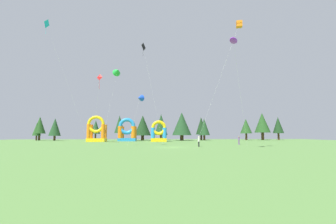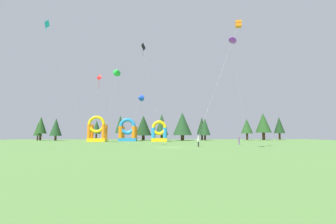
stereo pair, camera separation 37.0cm
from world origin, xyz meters
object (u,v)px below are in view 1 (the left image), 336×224
object	(u,v)px
kite_cyan_diamond	(46,25)
kite_blue_delta	(140,98)
inflatable_orange_dome	(159,134)
kite_red_diamond	(99,78)
kite_black_diamond	(143,48)
inflatable_blue_arch	(127,132)
kite_orange_box	(239,25)
inflatable_red_slide	(97,132)
kite_green_delta	(117,71)
person_midfield	(199,140)
kite_purple_parafoil	(234,41)
person_far_side	(239,140)

from	to	relation	value
kite_cyan_diamond	kite_blue_delta	size ratio (longest dim) A/B	2.64
kite_blue_delta	inflatable_orange_dome	bearing A→B (deg)	80.65
kite_blue_delta	kite_red_diamond	xyz separation A→B (m)	(-6.68, -3.56, 2.78)
kite_black_diamond	inflatable_blue_arch	world-z (taller)	kite_black_diamond
kite_orange_box	inflatable_red_slide	bearing A→B (deg)	129.00
inflatable_orange_dome	kite_orange_box	bearing A→B (deg)	-72.36
kite_cyan_diamond	kite_red_diamond	size ratio (longest dim) A/B	2.05
kite_green_delta	inflatable_red_slide	xyz separation A→B (m)	(-6.37, 6.24, -15.50)
person_midfield	inflatable_blue_arch	distance (m)	36.07
kite_cyan_diamond	kite_orange_box	distance (m)	37.75
kite_purple_parafoil	inflatable_orange_dome	size ratio (longest dim) A/B	2.62
kite_black_diamond	person_far_side	size ratio (longest dim) A/B	12.09
kite_blue_delta	kite_orange_box	distance (m)	20.82
kite_blue_delta	inflatable_orange_dome	world-z (taller)	kite_blue_delta
kite_purple_parafoil	kite_blue_delta	xyz separation A→B (m)	(-13.61, 12.51, -6.15)
kite_black_diamond	inflatable_orange_dome	xyz separation A→B (m)	(3.46, 20.08, -17.17)
inflatable_blue_arch	person_midfield	bearing A→B (deg)	-63.74
kite_cyan_diamond	kite_green_delta	distance (m)	18.97
inflatable_orange_dome	kite_blue_delta	bearing A→B (deg)	-99.35
kite_black_diamond	kite_red_diamond	size ratio (longest dim) A/B	1.65
inflatable_red_slide	kite_green_delta	bearing A→B (deg)	-44.39
kite_black_diamond	kite_red_diamond	world-z (taller)	kite_black_diamond
kite_blue_delta	person_midfield	xyz separation A→B (m)	(10.23, -3.65, -7.71)
kite_black_diamond	inflatable_red_slide	bearing A→B (deg)	124.01
kite_orange_box	kite_red_diamond	xyz separation A→B (m)	(-21.40, 8.23, -6.07)
kite_black_diamond	inflatable_red_slide	size ratio (longest dim) A/B	2.80
person_midfield	inflatable_orange_dome	bearing A→B (deg)	172.21
kite_cyan_diamond	person_far_side	xyz separation A→B (m)	(39.05, 0.61, -23.11)
kite_orange_box	kite_green_delta	bearing A→B (deg)	127.36
person_midfield	inflatable_red_slide	distance (m)	35.71
inflatable_orange_dome	person_midfield	bearing A→B (deg)	-76.19
kite_purple_parafoil	inflatable_red_slide	bearing A→B (deg)	127.31
person_far_side	inflatable_blue_arch	world-z (taller)	inflatable_blue_arch
kite_purple_parafoil	person_far_side	bearing A→B (deg)	69.41
kite_purple_parafoil	inflatable_blue_arch	distance (m)	47.13
kite_orange_box	kite_red_diamond	bearing A→B (deg)	158.98
person_far_side	kite_black_diamond	bearing A→B (deg)	14.55
kite_red_diamond	person_far_side	xyz separation A→B (m)	(26.51, 7.59, -10.57)
inflatable_orange_dome	inflatable_blue_arch	xyz separation A→B (m)	(-9.46, 5.94, 0.46)
person_far_side	kite_cyan_diamond	bearing A→B (deg)	11.41
kite_black_diamond	inflatable_blue_arch	xyz separation A→B (m)	(-6.00, 26.02, -16.71)
inflatable_red_slide	inflatable_blue_arch	bearing A→B (deg)	36.14
kite_orange_box	person_far_side	bearing A→B (deg)	72.11
kite_black_diamond	person_far_side	bearing A→B (deg)	4.04
inflatable_blue_arch	inflatable_red_slide	size ratio (longest dim) A/B	0.97
kite_purple_parafoil	person_midfield	bearing A→B (deg)	110.90
kite_black_diamond	kite_orange_box	bearing A→B (deg)	-45.00
kite_cyan_diamond	kite_orange_box	xyz separation A→B (m)	(33.95, -15.20, -6.48)
kite_cyan_diamond	inflatable_red_slide	distance (m)	29.54
kite_black_diamond	person_midfield	bearing A→B (deg)	-32.36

